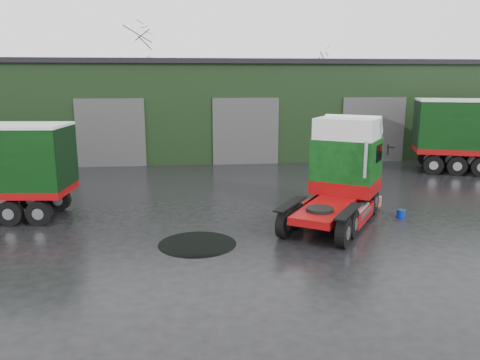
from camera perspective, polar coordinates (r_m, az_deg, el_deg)
name	(u,v)px	position (r m, az deg, el deg)	size (l,w,h in m)	color
ground	(235,242)	(15.09, -0.60, -7.57)	(100.00, 100.00, 0.00)	black
warehouse	(236,106)	(34.35, -0.50, 8.97)	(32.40, 12.40, 6.30)	black
hero_tractor	(334,173)	(16.71, 11.37, 0.80)	(2.56, 6.02, 3.74)	#0A3B0F
wash_bucket	(401,214)	(18.64, 19.05, -3.90)	(0.32, 0.32, 0.30)	#062094
tree_back_a	(138,83)	(44.38, -12.36, 11.49)	(4.40, 4.40, 9.50)	black
tree_back_b	(309,94)	(45.59, 8.46, 10.39)	(4.40, 4.40, 7.50)	black
puddle_0	(197,244)	(14.97, -5.23, -7.77)	(2.48, 2.48, 0.01)	black
puddle_1	(323,218)	(17.83, 10.07, -4.61)	(1.92, 1.92, 0.01)	black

